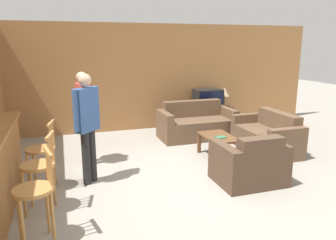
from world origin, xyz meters
The scene contains 15 objects.
ground_plane centered at (0.00, 0.00, 0.00)m, with size 24.00×24.00×0.00m, color gray.
wall_back centered at (0.00, 3.64, 1.30)m, with size 9.40×0.08×2.60m.
bar_chair_near centered at (-2.22, -0.83, 0.56)m, with size 0.50×0.50×1.03m.
bar_chair_mid centered at (-2.22, -0.10, 0.56)m, with size 0.50×0.50×1.03m.
bar_chair_far centered at (-2.22, 0.58, 0.56)m, with size 0.49×0.49×1.03m.
couch_far centered at (1.01, 2.45, 0.30)m, with size 1.71×0.85×0.82m.
armchair_near centered at (0.80, -0.16, 0.30)m, with size 1.00×0.80×0.80m.
loveseat_right centered at (1.98, 1.10, 0.30)m, with size 0.78×1.47×0.79m.
coffee_table centered at (0.87, 1.04, 0.35)m, with size 0.53×0.85×0.43m.
tv_unit centered at (1.69, 3.31, 0.25)m, with size 1.25×0.50×0.50m.
tv centered at (1.69, 3.31, 0.74)m, with size 0.70×0.46×0.48m.
book_on_table centered at (0.84, 0.91, 0.44)m, with size 0.18×0.15×0.02m.
table_lamp centered at (2.16, 3.31, 0.87)m, with size 0.27×0.27×0.50m.
person_by_window centered at (-1.54, 1.49, 0.95)m, with size 0.24×0.48×1.65m.
person_by_counter centered at (-1.54, 0.63, 0.97)m, with size 0.40×0.40×1.69m.
Camera 1 is at (-1.87, -4.29, 2.11)m, focal length 35.00 mm.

